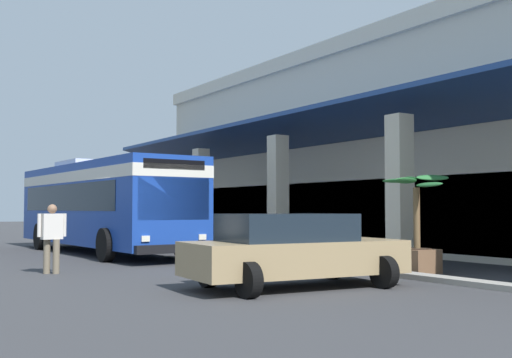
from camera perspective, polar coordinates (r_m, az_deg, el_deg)
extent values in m
plane|color=#38383A|center=(24.40, 6.61, -6.39)|extent=(120.00, 120.00, 0.00)
cube|color=#9E998E|center=(20.66, -1.77, -6.91)|extent=(34.39, 0.50, 0.12)
cube|color=beige|center=(27.00, 16.21, 1.97)|extent=(28.66, 10.24, 7.45)
cube|color=beige|center=(27.61, 16.10, 10.32)|extent=(28.96, 10.54, 0.60)
cube|color=beige|center=(31.62, -9.89, -1.81)|extent=(0.55, 0.55, 4.10)
cube|color=beige|center=(26.43, -5.07, -1.67)|extent=(0.55, 0.55, 4.10)
cube|color=beige|center=(21.51, 2.03, -1.44)|extent=(0.55, 0.55, 4.10)
cube|color=beige|center=(17.11, 13.02, -1.05)|extent=(0.55, 0.55, 4.10)
cube|color=navy|center=(22.47, 4.80, 4.65)|extent=(28.66, 3.16, 0.82)
cube|color=#19232D|center=(23.32, 8.04, -3.11)|extent=(24.08, 0.08, 2.40)
cube|color=#193D9E|center=(22.75, -13.86, -2.25)|extent=(11.09, 2.97, 2.75)
cube|color=silver|center=(22.78, -13.83, 0.07)|extent=(11.11, 3.00, 0.36)
cube|color=#19232D|center=(23.03, -14.12, -1.69)|extent=(9.33, 2.94, 0.90)
cube|color=#19232D|center=(17.76, -7.50, -1.80)|extent=(0.15, 2.24, 1.20)
cube|color=black|center=(17.79, -7.47, 1.33)|extent=(0.14, 1.94, 0.28)
cube|color=black|center=(17.67, -7.34, -6.33)|extent=(0.29, 2.45, 0.24)
cube|color=silver|center=(18.16, -4.94, -5.30)|extent=(0.07, 0.24, 0.16)
cube|color=silver|center=(17.34, -10.08, -5.39)|extent=(0.07, 0.24, 0.16)
cube|color=silver|center=(24.21, -15.10, 1.28)|extent=(2.47, 1.88, 0.24)
cylinder|color=black|center=(20.01, -6.70, -5.77)|extent=(1.00, 0.30, 1.00)
cylinder|color=black|center=(18.94, -13.56, -5.89)|extent=(1.00, 0.30, 1.00)
cylinder|color=black|center=(26.11, -13.71, -4.99)|extent=(1.00, 0.30, 1.00)
cylinder|color=black|center=(25.29, -19.12, -5.00)|extent=(1.00, 0.30, 1.00)
cube|color=#9E845B|center=(12.52, 3.62, -7.17)|extent=(2.19, 4.54, 0.66)
cube|color=#19232D|center=(12.38, 2.81, -4.44)|extent=(1.80, 2.60, 0.54)
cylinder|color=black|center=(14.10, 6.97, -7.79)|extent=(0.64, 0.22, 0.64)
cylinder|color=black|center=(12.66, 11.63, -8.34)|extent=(0.64, 0.22, 0.64)
cylinder|color=black|center=(12.66, -4.39, -8.39)|extent=(0.64, 0.22, 0.64)
cylinder|color=black|center=(11.04, -0.67, -9.23)|extent=(0.64, 0.22, 0.64)
cylinder|color=#726651|center=(15.88, -17.80, -6.77)|extent=(0.16, 0.16, 0.83)
cylinder|color=#726651|center=(15.99, -18.59, -6.73)|extent=(0.16, 0.16, 0.83)
cube|color=silver|center=(15.90, -18.16, -4.14)|extent=(0.26, 0.50, 0.62)
sphere|color=#8C664C|center=(15.89, -18.14, -2.62)|extent=(0.22, 0.22, 0.22)
cylinder|color=silver|center=(15.95, -17.11, -4.04)|extent=(0.09, 0.09, 0.56)
cylinder|color=silver|center=(15.85, -19.21, -4.02)|extent=(0.09, 0.09, 0.56)
cube|color=brown|center=(15.80, 14.53, -7.28)|extent=(0.84, 0.84, 0.58)
cylinder|color=#332319|center=(15.78, 14.51, -6.18)|extent=(0.72, 0.72, 0.02)
cylinder|color=brown|center=(15.75, 14.48, -3.49)|extent=(0.16, 0.16, 1.50)
ellipsoid|color=#286B33|center=(15.39, 15.54, -0.49)|extent=(0.96, 0.35, 0.16)
ellipsoid|color=#286B33|center=(15.93, 15.84, 0.12)|extent=(0.54, 0.85, 0.19)
ellipsoid|color=#286B33|center=(16.10, 13.88, 0.01)|extent=(0.77, 0.47, 0.16)
ellipsoid|color=#286B33|center=(15.86, 12.95, -0.16)|extent=(0.84, 0.61, 0.14)
ellipsoid|color=#286B33|center=(15.35, 13.54, -0.13)|extent=(0.41, 0.98, 0.19)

